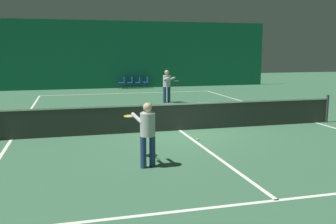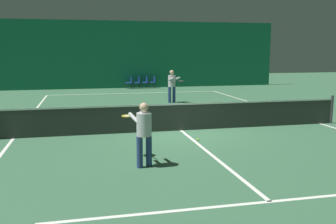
# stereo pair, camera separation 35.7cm
# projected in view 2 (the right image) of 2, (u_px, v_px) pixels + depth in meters

# --- Properties ---
(ground_plane) EXTENTS (60.00, 60.00, 0.00)m
(ground_plane) POSITION_uv_depth(u_px,v_px,m) (181.00, 130.00, 13.05)
(ground_plane) COLOR #386647
(backdrop_curtain) EXTENTS (23.00, 0.12, 4.91)m
(backdrop_curtain) POSITION_uv_depth(u_px,v_px,m) (127.00, 55.00, 27.60)
(backdrop_curtain) COLOR #146042
(backdrop_curtain) RESTS_ON ground
(court_line_baseline_far) EXTENTS (11.00, 0.10, 0.00)m
(court_line_baseline_far) POSITION_uv_depth(u_px,v_px,m) (135.00, 93.00, 24.50)
(court_line_baseline_far) COLOR white
(court_line_baseline_far) RESTS_ON ground
(court_line_service_far) EXTENTS (8.25, 0.10, 0.00)m
(court_line_service_far) POSITION_uv_depth(u_px,v_px,m) (149.00, 105.00, 19.21)
(court_line_service_far) COLOR white
(court_line_service_far) RESTS_ON ground
(court_line_service_near) EXTENTS (8.25, 0.10, 0.00)m
(court_line_service_near) POSITION_uv_depth(u_px,v_px,m) (270.00, 202.00, 6.89)
(court_line_service_near) COLOR white
(court_line_service_near) RESTS_ON ground
(court_line_sideline_left) EXTENTS (0.10, 23.80, 0.00)m
(court_line_sideline_left) POSITION_uv_depth(u_px,v_px,m) (13.00, 139.00, 11.84)
(court_line_sideline_left) COLOR white
(court_line_sideline_left) RESTS_ON ground
(court_line_sideline_right) EXTENTS (0.10, 23.80, 0.00)m
(court_line_sideline_right) POSITION_uv_depth(u_px,v_px,m) (320.00, 124.00, 14.26)
(court_line_sideline_right) COLOR white
(court_line_sideline_right) RESTS_ON ground
(court_line_centre) EXTENTS (0.10, 12.80, 0.00)m
(court_line_centre) POSITION_uv_depth(u_px,v_px,m) (181.00, 130.00, 13.05)
(court_line_centre) COLOR white
(court_line_centre) RESTS_ON ground
(tennis_net) EXTENTS (12.00, 0.10, 1.07)m
(tennis_net) POSITION_uv_depth(u_px,v_px,m) (181.00, 116.00, 12.97)
(tennis_net) COLOR #2D332D
(tennis_net) RESTS_ON ground
(player_near) EXTENTS (0.70, 1.34, 1.55)m
(player_near) POSITION_uv_depth(u_px,v_px,m) (143.00, 129.00, 8.85)
(player_near) COLOR navy
(player_near) RESTS_ON ground
(player_far) EXTENTS (0.70, 1.43, 1.74)m
(player_far) POSITION_uv_depth(u_px,v_px,m) (172.00, 84.00, 19.87)
(player_far) COLOR navy
(player_far) RESTS_ON ground
(courtside_chair_0) EXTENTS (0.44, 0.44, 0.84)m
(courtside_chair_0) POSITION_uv_depth(u_px,v_px,m) (130.00, 82.00, 27.40)
(courtside_chair_0) COLOR #2D2D2D
(courtside_chair_0) RESTS_ON ground
(courtside_chair_1) EXTENTS (0.44, 0.44, 0.84)m
(courtside_chair_1) POSITION_uv_depth(u_px,v_px,m) (137.00, 82.00, 27.53)
(courtside_chair_1) COLOR #2D2D2D
(courtside_chair_1) RESTS_ON ground
(courtside_chair_2) EXTENTS (0.44, 0.44, 0.84)m
(courtside_chair_2) POSITION_uv_depth(u_px,v_px,m) (145.00, 82.00, 27.66)
(courtside_chair_2) COLOR #2D2D2D
(courtside_chair_2) RESTS_ON ground
(courtside_chair_3) EXTENTS (0.44, 0.44, 0.84)m
(courtside_chair_3) POSITION_uv_depth(u_px,v_px,m) (153.00, 81.00, 27.78)
(courtside_chair_3) COLOR #2D2D2D
(courtside_chair_3) RESTS_ON ground
(tennis_ball) EXTENTS (0.07, 0.07, 0.07)m
(tennis_ball) POSITION_uv_depth(u_px,v_px,m) (198.00, 139.00, 11.58)
(tennis_ball) COLOR #D1DB33
(tennis_ball) RESTS_ON ground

